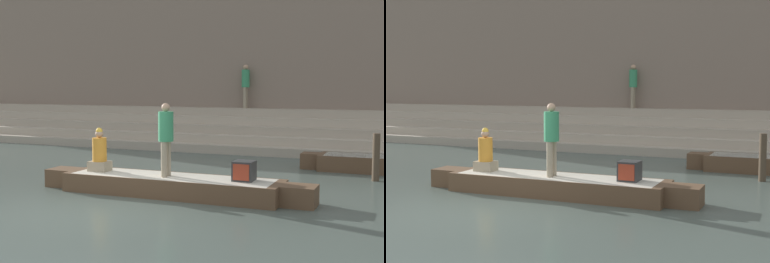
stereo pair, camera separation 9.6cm
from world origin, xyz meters
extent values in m
plane|color=#47544C|center=(0.00, 0.00, 0.00)|extent=(120.00, 120.00, 0.00)
cube|color=tan|center=(0.00, 10.25, 0.15)|extent=(36.00, 2.78, 0.30)
cube|color=#B2A28D|center=(0.00, 10.53, 0.46)|extent=(36.00, 2.23, 0.30)
cube|color=tan|center=(0.00, 10.81, 0.76)|extent=(36.00, 1.67, 0.30)
cube|color=#B2A28D|center=(0.00, 11.09, 1.06)|extent=(36.00, 1.11, 0.30)
cube|color=tan|center=(0.00, 11.37, 1.37)|extent=(36.00, 0.56, 0.30)
cube|color=#7F6B5B|center=(0.00, 12.24, 3.41)|extent=(34.20, 1.20, 6.82)
cube|color=#4C4037|center=(0.00, 11.62, 0.30)|extent=(34.20, 0.12, 0.60)
cube|color=brown|center=(0.85, 1.94, 0.21)|extent=(5.01, 1.17, 0.42)
cube|color=beige|center=(0.85, 1.94, 0.40)|extent=(4.61, 1.07, 0.05)
cube|color=brown|center=(3.71, 1.94, 0.21)|extent=(0.70, 0.65, 0.42)
cube|color=brown|center=(-2.00, 1.94, 0.21)|extent=(0.70, 0.65, 0.42)
cylinder|color=olive|center=(0.10, 2.63, 0.32)|extent=(2.89, 0.04, 0.04)
cylinder|color=gray|center=(0.76, 1.96, 0.82)|extent=(0.14, 0.14, 0.79)
cylinder|color=gray|center=(0.76, 1.78, 0.82)|extent=(0.14, 0.14, 0.79)
cylinder|color=#338456|center=(0.76, 1.87, 1.54)|extent=(0.34, 0.34, 0.65)
sphere|color=tan|center=(0.76, 1.87, 1.96)|extent=(0.19, 0.19, 0.19)
cube|color=gray|center=(-1.01, 1.95, 0.54)|extent=(0.47, 0.37, 0.23)
cylinder|color=orange|center=(-1.01, 1.95, 0.93)|extent=(0.34, 0.34, 0.56)
sphere|color=tan|center=(-1.01, 1.95, 1.30)|extent=(0.19, 0.19, 0.19)
sphere|color=gold|center=(-1.01, 1.95, 1.37)|extent=(0.16, 0.16, 0.16)
cube|color=#2D2D2D|center=(2.51, 2.04, 0.64)|extent=(0.43, 0.44, 0.42)
cube|color=#99331E|center=(2.51, 1.81, 0.64)|extent=(0.35, 0.02, 0.34)
cube|color=brown|center=(3.05, 6.94, 0.23)|extent=(0.52, 0.59, 0.45)
cylinder|color=#473828|center=(4.95, 5.50, 0.61)|extent=(0.18, 0.18, 1.22)
cylinder|color=gray|center=(-0.30, 11.45, 1.93)|extent=(0.13, 0.13, 0.82)
cylinder|color=gray|center=(-0.30, 11.28, 1.93)|extent=(0.13, 0.13, 0.82)
cylinder|color=#338456|center=(-0.30, 11.37, 2.68)|extent=(0.31, 0.31, 0.68)
sphere|color=tan|center=(-0.30, 11.37, 3.12)|extent=(0.19, 0.19, 0.19)
camera|label=1|loc=(5.79, -8.73, 2.48)|focal=50.00mm
camera|label=2|loc=(5.88, -8.69, 2.48)|focal=50.00mm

